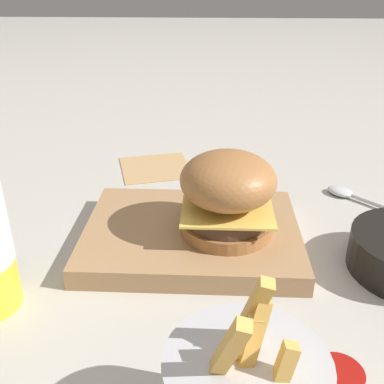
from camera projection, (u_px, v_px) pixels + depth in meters
The scene contains 6 objects.
ground_plane at pixel (182, 250), 0.59m from camera, with size 6.00×6.00×0.00m, color #B7B2A8.
serving_board at pixel (192, 234), 0.60m from camera, with size 0.28×0.21×0.03m.
burger at pixel (228, 193), 0.56m from camera, with size 0.12×0.12×0.11m.
spoon at pixel (350, 195), 0.72m from camera, with size 0.12×0.12×0.01m.
ketchup_puddle at pixel (339, 371), 0.41m from camera, with size 0.05×0.05×0.00m.
parchment_square at pixel (156, 167), 0.83m from camera, with size 0.15×0.15×0.00m.
Camera 1 is at (-0.04, 0.49, 0.33)m, focal length 42.00 mm.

